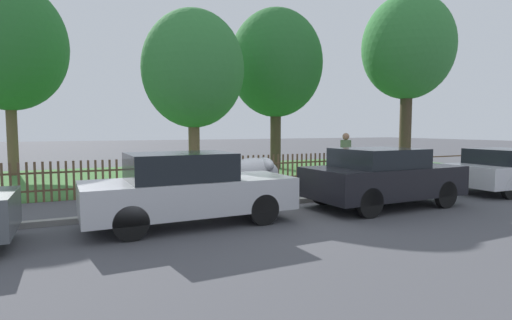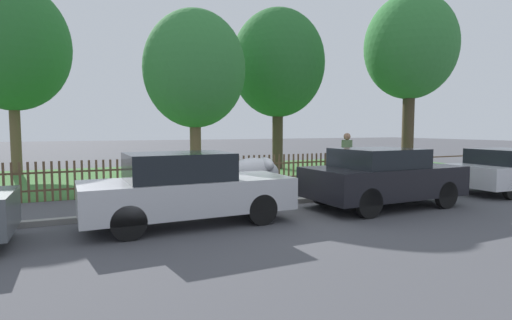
{
  "view_description": "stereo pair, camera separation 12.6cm",
  "coord_description": "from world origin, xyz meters",
  "px_view_note": "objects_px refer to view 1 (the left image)",
  "views": [
    {
      "loc": [
        -4.8,
        -8.91,
        1.97
      ],
      "look_at": [
        -0.18,
        1.08,
        1.1
      ],
      "focal_mm": 28.0,
      "sensor_mm": 36.0,
      "label": 1
    },
    {
      "loc": [
        -4.69,
        -8.96,
        1.97
      ],
      "look_at": [
        -0.18,
        1.08,
        1.1
      ],
      "focal_mm": 28.0,
      "sensor_mm": 36.0,
      "label": 2
    }
  ],
  "objects_px": {
    "tree_far_left": "(408,48)",
    "tree_mid_park": "(276,64)",
    "parked_car_navy_estate": "(382,177)",
    "tree_behind_motorcycle": "(193,70)",
    "pedestrian_near_fence": "(346,156)",
    "covered_motorcycle": "(254,174)",
    "tree_nearest_kerb": "(8,46)",
    "parked_car_red_compact": "(508,170)",
    "parked_car_black_saloon": "(188,188)"
  },
  "relations": [
    {
      "from": "parked_car_navy_estate",
      "to": "tree_nearest_kerb",
      "type": "height_order",
      "value": "tree_nearest_kerb"
    },
    {
      "from": "covered_motorcycle",
      "to": "tree_mid_park",
      "type": "distance_m",
      "value": 9.49
    },
    {
      "from": "tree_mid_park",
      "to": "pedestrian_near_fence",
      "type": "xyz_separation_m",
      "value": [
        -0.57,
        -6.29,
        -4.08
      ]
    },
    {
      "from": "pedestrian_near_fence",
      "to": "tree_behind_motorcycle",
      "type": "bearing_deg",
      "value": -11.15
    },
    {
      "from": "parked_car_navy_estate",
      "to": "covered_motorcycle",
      "type": "distance_m",
      "value": 3.52
    },
    {
      "from": "parked_car_red_compact",
      "to": "parked_car_black_saloon",
      "type": "bearing_deg",
      "value": -178.93
    },
    {
      "from": "parked_car_black_saloon",
      "to": "pedestrian_near_fence",
      "type": "relative_size",
      "value": 2.36
    },
    {
      "from": "covered_motorcycle",
      "to": "tree_far_left",
      "type": "distance_m",
      "value": 11.54
    },
    {
      "from": "parked_car_navy_estate",
      "to": "tree_behind_motorcycle",
      "type": "xyz_separation_m",
      "value": [
        -2.81,
        7.15,
        3.43
      ]
    },
    {
      "from": "tree_far_left",
      "to": "tree_nearest_kerb",
      "type": "bearing_deg",
      "value": 162.17
    },
    {
      "from": "parked_car_navy_estate",
      "to": "covered_motorcycle",
      "type": "height_order",
      "value": "parked_car_navy_estate"
    },
    {
      "from": "parked_car_red_compact",
      "to": "tree_behind_motorcycle",
      "type": "bearing_deg",
      "value": 140.2
    },
    {
      "from": "parked_car_red_compact",
      "to": "covered_motorcycle",
      "type": "height_order",
      "value": "parked_car_red_compact"
    },
    {
      "from": "parked_car_red_compact",
      "to": "tree_behind_motorcycle",
      "type": "distance_m",
      "value": 11.18
    },
    {
      "from": "parked_car_black_saloon",
      "to": "parked_car_red_compact",
      "type": "height_order",
      "value": "parked_car_black_saloon"
    },
    {
      "from": "pedestrian_near_fence",
      "to": "covered_motorcycle",
      "type": "bearing_deg",
      "value": 41.79
    },
    {
      "from": "tree_mid_park",
      "to": "parked_car_navy_estate",
      "type": "bearing_deg",
      "value": -102.0
    },
    {
      "from": "tree_mid_park",
      "to": "tree_nearest_kerb",
      "type": "bearing_deg",
      "value": 169.7
    },
    {
      "from": "parked_car_navy_estate",
      "to": "tree_behind_motorcycle",
      "type": "height_order",
      "value": "tree_behind_motorcycle"
    },
    {
      "from": "tree_behind_motorcycle",
      "to": "tree_mid_park",
      "type": "distance_m",
      "value": 5.59
    },
    {
      "from": "parked_car_black_saloon",
      "to": "tree_far_left",
      "type": "distance_m",
      "value": 14.59
    },
    {
      "from": "tree_far_left",
      "to": "pedestrian_near_fence",
      "type": "xyz_separation_m",
      "value": [
        -5.78,
        -3.03,
        -4.68
      ]
    },
    {
      "from": "parked_car_navy_estate",
      "to": "tree_mid_park",
      "type": "height_order",
      "value": "tree_mid_park"
    },
    {
      "from": "tree_far_left",
      "to": "pedestrian_near_fence",
      "type": "relative_size",
      "value": 4.5
    },
    {
      "from": "parked_car_navy_estate",
      "to": "tree_mid_park",
      "type": "bearing_deg",
      "value": 75.96
    },
    {
      "from": "tree_behind_motorcycle",
      "to": "pedestrian_near_fence",
      "type": "xyz_separation_m",
      "value": [
        4.31,
        -3.71,
        -3.17
      ]
    },
    {
      "from": "covered_motorcycle",
      "to": "tree_behind_motorcycle",
      "type": "relative_size",
      "value": 0.29
    },
    {
      "from": "parked_car_black_saloon",
      "to": "parked_car_red_compact",
      "type": "xyz_separation_m",
      "value": [
        10.09,
        -0.11,
        -0.05
      ]
    },
    {
      "from": "tree_behind_motorcycle",
      "to": "tree_far_left",
      "type": "height_order",
      "value": "tree_far_left"
    },
    {
      "from": "tree_behind_motorcycle",
      "to": "tree_far_left",
      "type": "bearing_deg",
      "value": -3.86
    },
    {
      "from": "parked_car_red_compact",
      "to": "tree_far_left",
      "type": "relative_size",
      "value": 0.47
    },
    {
      "from": "tree_nearest_kerb",
      "to": "tree_behind_motorcycle",
      "type": "xyz_separation_m",
      "value": [
        6.51,
        -4.66,
        -1.19
      ]
    },
    {
      "from": "parked_car_navy_estate",
      "to": "tree_nearest_kerb",
      "type": "xyz_separation_m",
      "value": [
        -9.32,
        11.81,
        4.62
      ]
    },
    {
      "from": "covered_motorcycle",
      "to": "tree_nearest_kerb",
      "type": "xyz_separation_m",
      "value": [
        -6.95,
        9.2,
        4.7
      ]
    },
    {
      "from": "parked_car_black_saloon",
      "to": "tree_far_left",
      "type": "xyz_separation_m",
      "value": [
        12.22,
        6.24,
        4.96
      ]
    },
    {
      "from": "parked_car_red_compact",
      "to": "covered_motorcycle",
      "type": "distance_m",
      "value": 7.91
    },
    {
      "from": "tree_far_left",
      "to": "parked_car_navy_estate",
      "type": "bearing_deg",
      "value": -138.36
    },
    {
      "from": "tree_behind_motorcycle",
      "to": "pedestrian_near_fence",
      "type": "relative_size",
      "value": 3.54
    },
    {
      "from": "tree_nearest_kerb",
      "to": "parked_car_navy_estate",
      "type": "bearing_deg",
      "value": -51.73
    },
    {
      "from": "tree_behind_motorcycle",
      "to": "pedestrian_near_fence",
      "type": "distance_m",
      "value": 6.51
    },
    {
      "from": "tree_nearest_kerb",
      "to": "tree_mid_park",
      "type": "height_order",
      "value": "tree_nearest_kerb"
    },
    {
      "from": "parked_car_red_compact",
      "to": "parked_car_navy_estate",
      "type": "bearing_deg",
      "value": -176.95
    },
    {
      "from": "tree_behind_motorcycle",
      "to": "covered_motorcycle",
      "type": "bearing_deg",
      "value": -84.45
    },
    {
      "from": "tree_nearest_kerb",
      "to": "tree_far_left",
      "type": "bearing_deg",
      "value": -17.83
    },
    {
      "from": "parked_car_black_saloon",
      "to": "parked_car_red_compact",
      "type": "relative_size",
      "value": 1.1
    },
    {
      "from": "tree_far_left",
      "to": "tree_mid_park",
      "type": "bearing_deg",
      "value": 147.89
    },
    {
      "from": "tree_nearest_kerb",
      "to": "pedestrian_near_fence",
      "type": "distance_m",
      "value": 14.35
    },
    {
      "from": "tree_behind_motorcycle",
      "to": "tree_mid_park",
      "type": "height_order",
      "value": "tree_mid_park"
    },
    {
      "from": "pedestrian_near_fence",
      "to": "tree_far_left",
      "type": "bearing_deg",
      "value": -122.8
    },
    {
      "from": "covered_motorcycle",
      "to": "tree_nearest_kerb",
      "type": "relative_size",
      "value": 0.23
    }
  ]
}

